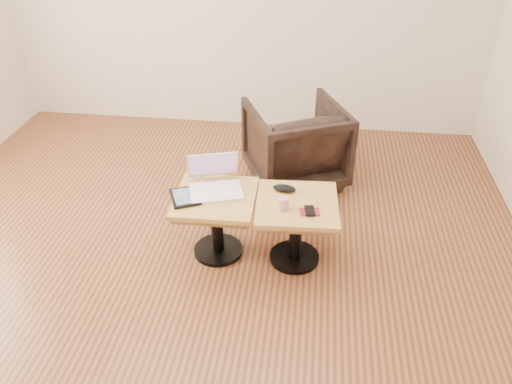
# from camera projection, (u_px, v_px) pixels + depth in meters

# --- Properties ---
(room_shell) EXTENTS (4.52, 4.52, 2.71)m
(room_shell) POSITION_uv_depth(u_px,v_px,m) (179.00, 72.00, 2.54)
(room_shell) COLOR #572A18
(room_shell) RESTS_ON ground
(side_table_left) EXTENTS (0.52, 0.52, 0.46)m
(side_table_left) POSITION_uv_depth(u_px,v_px,m) (216.00, 210.00, 3.25)
(side_table_left) COLOR black
(side_table_left) RESTS_ON ground
(side_table_right) EXTENTS (0.54, 0.54, 0.46)m
(side_table_right) POSITION_uv_depth(u_px,v_px,m) (296.00, 217.00, 3.19)
(side_table_right) COLOR black
(side_table_right) RESTS_ON ground
(laptop) EXTENTS (0.41, 0.40, 0.23)m
(laptop) POSITION_uv_depth(u_px,v_px,m) (215.00, 183.00, 3.23)
(laptop) COLOR white
(laptop) RESTS_ON side_table_left
(tablet) EXTENTS (0.25, 0.27, 0.02)m
(tablet) POSITION_uv_depth(u_px,v_px,m) (185.00, 197.00, 3.16)
(tablet) COLOR black
(tablet) RESTS_ON side_table_left
(charging_adapter) EXTENTS (0.04, 0.04, 0.03)m
(charging_adapter) POSITION_uv_depth(u_px,v_px,m) (197.00, 176.00, 3.36)
(charging_adapter) COLOR white
(charging_adapter) RESTS_ON side_table_left
(glasses_case) EXTENTS (0.16, 0.09, 0.05)m
(glasses_case) POSITION_uv_depth(u_px,v_px,m) (284.00, 188.00, 3.21)
(glasses_case) COLOR black
(glasses_case) RESTS_ON side_table_right
(striped_cup) EXTENTS (0.08, 0.08, 0.08)m
(striped_cup) POSITION_uv_depth(u_px,v_px,m) (283.00, 203.00, 3.04)
(striped_cup) COLOR #BD3355
(striped_cup) RESTS_ON side_table_right
(earbuds_tangle) EXTENTS (0.06, 0.04, 0.01)m
(earbuds_tangle) POSITION_uv_depth(u_px,v_px,m) (301.00, 199.00, 3.15)
(earbuds_tangle) COLOR white
(earbuds_tangle) RESTS_ON side_table_right
(phone_on_sleeve) EXTENTS (0.13, 0.11, 0.01)m
(phone_on_sleeve) POSITION_uv_depth(u_px,v_px,m) (310.00, 211.00, 3.03)
(phone_on_sleeve) COLOR maroon
(phone_on_sleeve) RESTS_ON side_table_right
(armchair) EXTENTS (0.95, 0.96, 0.67)m
(armchair) POSITION_uv_depth(u_px,v_px,m) (295.00, 144.00, 4.05)
(armchair) COLOR #2F201A
(armchair) RESTS_ON ground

